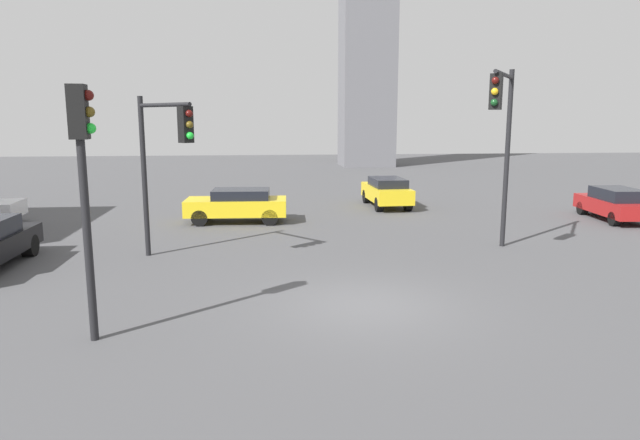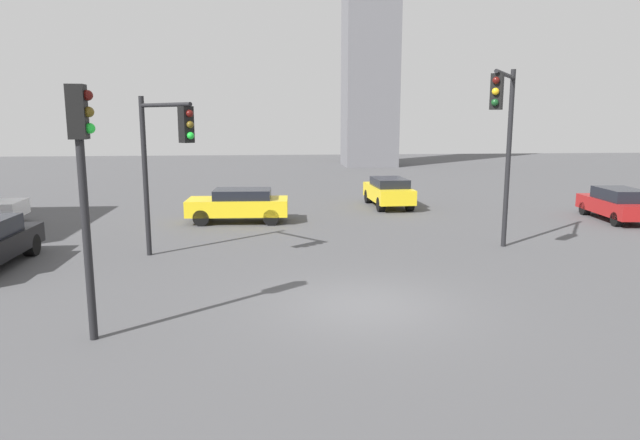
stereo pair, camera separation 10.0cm
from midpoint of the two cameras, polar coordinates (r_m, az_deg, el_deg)
ground_plane at (r=13.53m, az=4.80°, el=-8.47°), size 107.58×107.58×0.00m
traffic_light_0 at (r=11.62m, az=-22.42°, el=5.09°), size 0.47×0.33×4.93m
traffic_light_1 at (r=18.65m, az=18.01°, el=9.11°), size 1.78×2.70×5.85m
traffic_light_2 at (r=17.45m, az=-15.08°, el=7.10°), size 1.87×2.16×4.96m
car_0 at (r=27.22m, az=27.67°, el=1.45°), size 1.97×4.16×1.39m
car_1 at (r=23.97m, az=-7.98°, el=1.55°), size 4.22×2.00×1.39m
car_3 at (r=27.97m, az=6.97°, el=2.86°), size 1.81×4.09×1.43m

